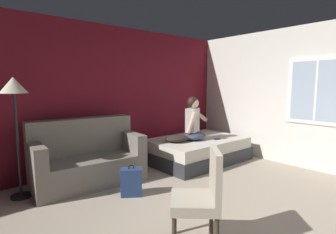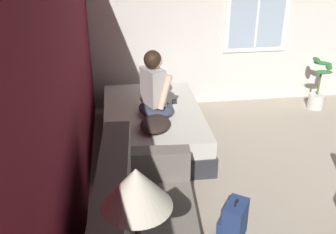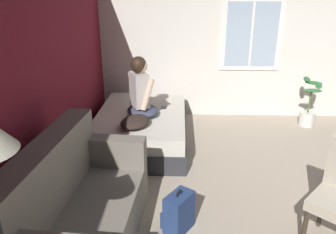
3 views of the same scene
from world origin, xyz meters
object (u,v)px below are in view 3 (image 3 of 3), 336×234
couch (77,211)px  cell_phone (164,107)px  bed (142,127)px  person_seated (141,93)px  backpack (178,213)px  potted_plant (309,109)px  throw_pillow (135,122)px

couch → cell_phone: (2.49, -0.64, 0.09)m
bed → person_seated: (-0.14, -0.02, 0.60)m
bed → couch: couch is taller
person_seated → backpack: size_ratio=1.91×
potted_plant → bed: bearing=105.0°
bed → cell_phone: cell_phone is taller
couch → throw_pillow: size_ratio=3.65×
throw_pillow → potted_plant: bearing=-65.1°
backpack → cell_phone: 2.25m
couch → potted_plant: couch is taller
couch → person_seated: (2.12, -0.33, 0.44)m
bed → backpack: bearing=-163.8°
person_seated → backpack: person_seated is taller
bed → cell_phone: bearing=-55.7°
person_seated → potted_plant: bearing=-72.2°
person_seated → cell_phone: 0.60m
potted_plant → throw_pillow: bearing=114.9°
person_seated → potted_plant: size_ratio=1.03×
person_seated → potted_plant: (0.89, -2.76, -0.53)m
throw_pillow → backpack: bearing=-157.4°
bed → couch: (-2.26, 0.31, 0.16)m
backpack → bed: bearing=16.2°
backpack → potted_plant: (2.73, -2.20, 0.11)m
bed → backpack: 2.07m
backpack → potted_plant: bearing=-38.9°
couch → cell_phone: bearing=-14.5°
person_seated → throw_pillow: 0.50m
potted_plant → cell_phone: bearing=101.9°
backpack → throw_pillow: size_ratio=0.95×
person_seated → cell_phone: bearing=-40.4°
cell_phone → potted_plant: potted_plant is taller
person_seated → backpack: 2.03m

